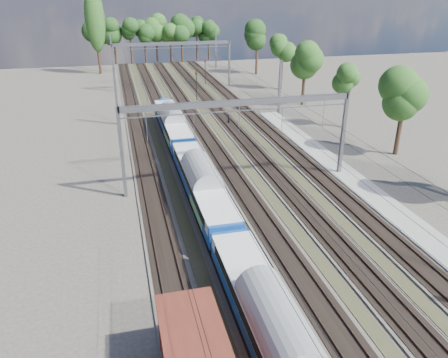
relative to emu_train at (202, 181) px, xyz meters
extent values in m
cube|color=#47423A|center=(-4.50, 18.69, -2.39)|extent=(3.00, 130.00, 0.15)
cube|color=black|center=(-4.50, 18.69, -2.29)|extent=(2.50, 130.00, 0.06)
cube|color=#473326|center=(-5.22, 18.69, -2.19)|extent=(0.08, 130.00, 0.14)
cube|color=#473326|center=(-3.78, 18.69, -2.19)|extent=(0.08, 130.00, 0.14)
cube|color=#47423A|center=(0.00, 18.69, -2.39)|extent=(3.00, 130.00, 0.15)
cube|color=black|center=(0.00, 18.69, -2.29)|extent=(2.50, 130.00, 0.06)
cube|color=#473326|center=(-0.72, 18.69, -2.19)|extent=(0.08, 130.00, 0.14)
cube|color=#473326|center=(0.72, 18.69, -2.19)|extent=(0.08, 130.00, 0.14)
cube|color=#47423A|center=(4.50, 18.69, -2.39)|extent=(3.00, 130.00, 0.15)
cube|color=black|center=(4.50, 18.69, -2.29)|extent=(2.50, 130.00, 0.06)
cube|color=#473326|center=(3.78, 18.69, -2.19)|extent=(0.08, 130.00, 0.14)
cube|color=#473326|center=(5.22, 18.69, -2.19)|extent=(0.08, 130.00, 0.14)
cube|color=#47423A|center=(9.00, 18.69, -2.39)|extent=(3.00, 130.00, 0.15)
cube|color=black|center=(9.00, 18.69, -2.29)|extent=(2.50, 130.00, 0.06)
cube|color=#473326|center=(8.28, 18.69, -2.19)|extent=(0.08, 130.00, 0.14)
cube|color=#473326|center=(9.72, 18.69, -2.19)|extent=(0.08, 130.00, 0.14)
cube|color=#47423A|center=(13.50, 18.69, -2.39)|extent=(3.00, 130.00, 0.15)
cube|color=black|center=(13.50, 18.69, -2.29)|extent=(2.50, 130.00, 0.06)
cube|color=#473326|center=(12.78, 18.69, -2.19)|extent=(0.08, 130.00, 0.14)
cube|color=#473326|center=(14.22, 18.69, -2.19)|extent=(0.08, 130.00, 0.14)
cube|color=#302C1F|center=(-2.25, 18.69, -2.44)|extent=(1.10, 130.00, 0.05)
cube|color=#302C1F|center=(2.25, 18.69, -2.44)|extent=(1.10, 130.00, 0.05)
cube|color=#302C1F|center=(6.75, 18.69, -2.44)|extent=(1.10, 130.00, 0.05)
cube|color=#302C1F|center=(11.25, 18.69, -2.44)|extent=(1.10, 130.00, 0.05)
cube|color=gray|center=(16.50, -6.31, -2.31)|extent=(3.00, 70.00, 0.30)
cube|color=slate|center=(-7.00, 3.69, 2.04)|extent=(0.35, 0.35, 9.00)
cube|color=slate|center=(16.00, 3.69, 2.04)|extent=(0.35, 0.35, 9.00)
cube|color=slate|center=(4.50, 3.69, 6.24)|extent=(23.00, 0.35, 0.60)
cube|color=slate|center=(-7.00, 51.69, 2.04)|extent=(0.35, 0.35, 9.00)
cube|color=slate|center=(16.00, 51.69, 2.04)|extent=(0.35, 0.35, 9.00)
cube|color=slate|center=(4.50, 51.69, 6.24)|extent=(23.00, 0.35, 0.60)
cube|color=slate|center=(-7.00, 28.69, 1.79)|extent=(0.35, 0.35, 8.50)
cube|color=slate|center=(-7.00, 73.69, 1.79)|extent=(0.35, 0.35, 8.50)
cube|color=slate|center=(18.30, 28.69, 1.79)|extent=(0.35, 0.35, 8.50)
cube|color=slate|center=(18.30, 73.69, 1.79)|extent=(0.35, 0.35, 8.50)
cylinder|color=black|center=(-4.50, 18.69, 3.04)|extent=(0.03, 130.00, 0.03)
cylinder|color=black|center=(-4.50, 18.69, 4.14)|extent=(0.03, 130.00, 0.03)
cylinder|color=black|center=(0.00, 18.69, 3.04)|extent=(0.03, 130.00, 0.03)
cylinder|color=black|center=(0.00, 18.69, 4.14)|extent=(0.03, 130.00, 0.03)
cylinder|color=black|center=(4.50, 18.69, 3.04)|extent=(0.03, 130.00, 0.03)
cylinder|color=black|center=(4.50, 18.69, 4.14)|extent=(0.03, 130.00, 0.03)
cylinder|color=black|center=(9.00, 18.69, 3.04)|extent=(0.03, 130.00, 0.03)
cylinder|color=black|center=(9.00, 18.69, 4.14)|extent=(0.03, 130.00, 0.03)
cylinder|color=black|center=(13.50, 18.69, 3.04)|extent=(0.03, 130.00, 0.03)
cylinder|color=black|center=(13.50, 18.69, 4.14)|extent=(0.03, 130.00, 0.03)
cylinder|color=black|center=(-10.27, 86.67, 0.72)|extent=(0.56, 0.56, 6.36)
sphere|color=#173714|center=(-10.27, 86.67, 5.81)|extent=(5.27, 5.27, 5.27)
cylinder|color=black|center=(-6.01, 87.20, 0.89)|extent=(0.56, 0.56, 6.71)
sphere|color=#173714|center=(-6.01, 87.20, 6.26)|extent=(3.98, 3.98, 3.98)
cylinder|color=black|center=(-2.96, 85.66, 1.18)|extent=(0.56, 0.56, 7.29)
sphere|color=#173714|center=(-2.96, 85.66, 7.02)|extent=(4.39, 4.39, 4.39)
cylinder|color=black|center=(1.66, 86.12, 0.62)|extent=(0.56, 0.56, 6.17)
sphere|color=#173714|center=(1.66, 86.12, 5.55)|extent=(4.38, 4.38, 4.38)
cylinder|color=black|center=(4.94, 87.07, 0.46)|extent=(0.56, 0.56, 5.85)
sphere|color=#173714|center=(4.94, 87.07, 5.14)|extent=(4.36, 4.36, 4.36)
cylinder|color=black|center=(8.22, 85.84, 0.65)|extent=(0.56, 0.56, 6.23)
sphere|color=#173714|center=(8.22, 85.84, 5.63)|extent=(5.30, 5.30, 5.30)
cylinder|color=black|center=(12.11, 84.95, 0.43)|extent=(0.56, 0.56, 5.78)
sphere|color=#173714|center=(12.11, 84.95, 5.05)|extent=(3.88, 3.88, 3.88)
cylinder|color=black|center=(16.00, 84.00, 1.12)|extent=(0.56, 0.56, 7.17)
sphere|color=#173714|center=(16.00, 84.00, 6.86)|extent=(3.88, 3.88, 3.88)
cylinder|color=black|center=(18.58, 84.83, 0.89)|extent=(0.56, 0.56, 6.70)
sphere|color=#173714|center=(18.58, 84.83, 6.25)|extent=(4.53, 4.53, 4.53)
cylinder|color=black|center=(25.78, 3.85, 0.79)|extent=(0.56, 0.56, 6.51)
sphere|color=#173714|center=(25.78, 3.85, 6.00)|extent=(3.89, 3.89, 3.89)
cylinder|color=black|center=(24.57, 18.91, 0.25)|extent=(0.56, 0.56, 5.43)
sphere|color=#173714|center=(24.57, 18.91, 4.59)|extent=(4.24, 4.24, 4.24)
cylinder|color=black|center=(24.24, 31.84, 0.79)|extent=(0.56, 0.56, 6.51)
sphere|color=#173714|center=(24.24, 31.84, 5.99)|extent=(3.53, 3.53, 3.53)
cylinder|color=black|center=(24.22, 49.06, 1.00)|extent=(0.56, 0.56, 6.92)
sphere|color=#173714|center=(24.22, 49.06, 6.54)|extent=(4.62, 4.62, 4.62)
cylinder|color=black|center=(25.34, 61.65, 0.76)|extent=(0.56, 0.56, 6.44)
sphere|color=#173714|center=(25.34, 61.65, 5.91)|extent=(4.80, 4.80, 4.80)
cylinder|color=black|center=(-10.00, 71.69, 5.54)|extent=(0.70, 0.70, 16.00)
ellipsoid|color=#1E4D19|center=(-10.00, 71.69, 9.54)|extent=(4.40, 4.40, 14.08)
cube|color=black|center=(0.00, -12.89, -1.92)|extent=(1.96, 2.94, 0.78)
cube|color=#104298|center=(0.00, -19.75, -0.45)|extent=(2.74, 19.60, 1.86)
cube|color=silver|center=(0.00, -19.75, 0.04)|extent=(2.82, 18.81, 0.93)
cube|color=black|center=(1.42, -19.75, 0.04)|extent=(0.04, 16.66, 0.69)
cylinder|color=#94989A|center=(0.00, -19.75, 0.48)|extent=(2.78, 19.60, 2.78)
cube|color=black|center=(0.00, -6.41, -1.92)|extent=(1.96, 2.94, 0.78)
cube|color=black|center=(0.00, 7.31, -1.92)|extent=(1.96, 2.94, 0.78)
cube|color=#104298|center=(0.00, 0.45, -0.45)|extent=(2.74, 19.60, 1.86)
cube|color=silver|center=(0.00, 0.45, 0.04)|extent=(2.82, 18.81, 0.93)
cube|color=black|center=(1.42, 0.45, 0.04)|extent=(0.04, 16.66, 0.69)
cube|color=#E4B90C|center=(0.00, -3.86, -0.94)|extent=(2.84, 5.49, 0.69)
cylinder|color=#94989A|center=(0.00, 0.45, 0.48)|extent=(2.78, 19.60, 2.78)
cube|color=black|center=(0.00, 13.79, -1.92)|extent=(1.96, 2.94, 0.78)
cube|color=black|center=(0.00, 27.51, -1.92)|extent=(1.96, 2.94, 0.78)
cube|color=#104298|center=(0.00, 20.65, -0.45)|extent=(2.74, 19.60, 1.86)
cube|color=silver|center=(0.00, 20.65, 0.04)|extent=(2.82, 18.81, 0.93)
cube|color=black|center=(1.42, 20.65, 0.04)|extent=(0.04, 16.66, 0.69)
cube|color=#E4B90C|center=(0.00, 16.34, -0.94)|extent=(2.84, 5.49, 0.69)
cylinder|color=#94989A|center=(0.00, 20.65, 0.48)|extent=(2.78, 19.60, 2.78)
imported|color=black|center=(8.97, 24.94, -1.69)|extent=(0.50, 0.64, 1.54)
cylinder|color=black|center=(7.10, 40.56, -0.19)|extent=(0.13, 0.13, 4.55)
cube|color=black|center=(7.10, 40.56, 2.41)|extent=(0.34, 0.24, 0.64)
sphere|color=red|center=(7.10, 40.44, 2.59)|extent=(0.15, 0.15, 0.15)
sphere|color=#0C9919|center=(7.10, 40.44, 2.27)|extent=(0.15, 0.15, 0.15)
cylinder|color=black|center=(11.44, 53.87, -0.22)|extent=(0.13, 0.13, 4.48)
cube|color=black|center=(11.44, 53.87, 2.33)|extent=(0.35, 0.26, 0.63)
sphere|color=red|center=(11.44, 53.76, 2.51)|extent=(0.14, 0.14, 0.14)
sphere|color=#0C9919|center=(11.44, 53.76, 2.20)|extent=(0.14, 0.14, 0.14)
camera|label=1|loc=(-6.94, -36.15, 16.59)|focal=35.00mm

